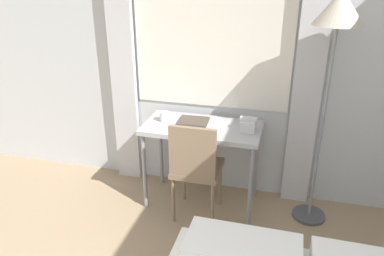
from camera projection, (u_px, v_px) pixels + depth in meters
name	position (u px, v px, depth m)	size (l,w,h in m)	color
wall_back_with_window	(195.00, 50.00, 3.33)	(5.36, 0.13, 2.70)	silver
desk	(202.00, 134.00, 3.26)	(1.02, 0.52, 0.77)	#B2B2B7
desk_chair	(196.00, 165.00, 3.11)	(0.41, 0.41, 0.91)	#8C7259
standing_lamp	(337.00, 28.00, 2.66)	(0.36, 0.36, 1.90)	#4C4C51
telephone	(248.00, 125.00, 3.12)	(0.14, 0.15, 0.12)	silver
book	(193.00, 121.00, 3.29)	(0.27, 0.23, 0.02)	#4C4238
mug	(164.00, 117.00, 3.31)	(0.08, 0.08, 0.09)	white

